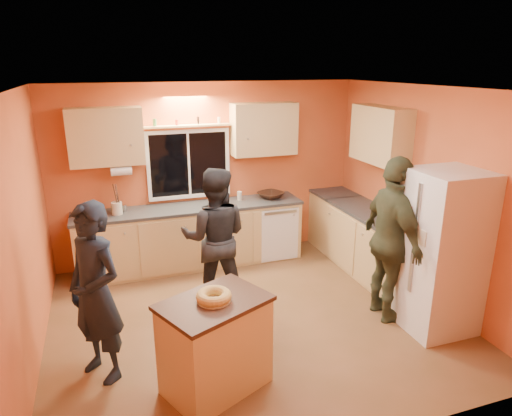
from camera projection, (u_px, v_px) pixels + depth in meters
name	position (u px, v px, depth m)	size (l,w,h in m)	color
ground	(252.00, 318.00, 5.32)	(4.50, 4.50, 0.00)	brown
room_shell	(250.00, 175.00, 5.24)	(4.54, 4.04, 2.61)	#DC6738
back_counter	(216.00, 233.00, 6.72)	(4.23, 0.62, 0.90)	tan
right_counter	(375.00, 246.00, 6.24)	(0.62, 1.84, 0.90)	tan
refrigerator	(442.00, 252.00, 4.91)	(0.72, 0.70, 1.80)	silver
island	(215.00, 344.00, 4.07)	(1.09, 0.95, 0.89)	tan
bundt_pastry	(214.00, 296.00, 3.92)	(0.31, 0.31, 0.09)	tan
person_left	(96.00, 293.00, 4.12)	(0.63, 0.41, 1.72)	black
person_center	(215.00, 238.00, 5.45)	(0.83, 0.65, 1.71)	black
person_right	(392.00, 241.00, 5.09)	(1.12, 0.47, 1.91)	#333A25
mixing_bowl	(271.00, 195.00, 6.87)	(0.37, 0.37, 0.09)	black
utensil_crock	(117.00, 208.00, 6.11)	(0.14, 0.14, 0.17)	beige
potted_plant	(386.00, 207.00, 5.99)	(0.26, 0.22, 0.28)	gray
red_box	(379.00, 210.00, 6.20)	(0.16, 0.12, 0.07)	#A42519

